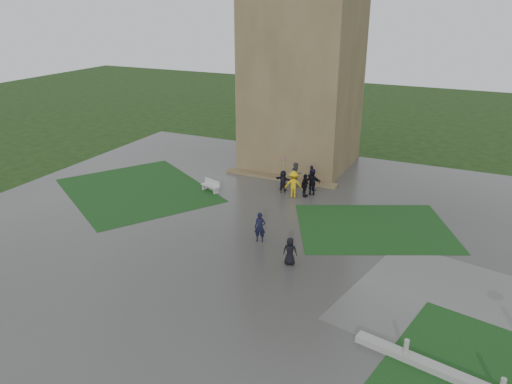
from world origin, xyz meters
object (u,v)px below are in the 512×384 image
at_px(tower, 304,54).
at_px(pedestrian_mid, 260,227).
at_px(bench, 211,185).
at_px(pedestrian_near, 290,251).

relative_size(tower, pedestrian_mid, 10.34).
bearing_deg(pedestrian_mid, bench, 123.61).
bearing_deg(pedestrian_mid, pedestrian_near, -49.90).
height_order(bench, pedestrian_near, pedestrian_near).
relative_size(tower, bench, 11.26).
height_order(pedestrian_mid, pedestrian_near, pedestrian_mid).
bearing_deg(bench, tower, 86.11).
relative_size(bench, pedestrian_mid, 0.92).
distance_m(bench, pedestrian_mid, 8.64).
distance_m(tower, bench, 12.83).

